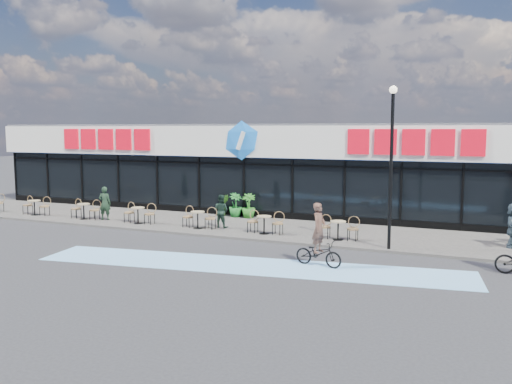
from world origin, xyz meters
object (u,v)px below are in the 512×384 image
potted_plant_mid (235,205)px  patron_left (105,203)px  cyclist_a (319,245)px  patron_right (221,211)px  lamp_post (391,154)px  potted_plant_right (249,206)px  potted_plant_left (223,205)px

potted_plant_mid → patron_left: 6.16m
cyclist_a → patron_right: bearing=142.3°
patron_right → cyclist_a: (5.70, -4.41, -0.13)m
lamp_post → potted_plant_right: bearing=150.2°
potted_plant_mid → cyclist_a: cyclist_a is taller
potted_plant_right → patron_right: 2.80m
potted_plant_right → patron_right: patron_right is taller
cyclist_a → potted_plant_right: bearing=128.0°
potted_plant_right → cyclist_a: (5.63, -7.20, -0.01)m
potted_plant_right → cyclist_a: size_ratio=0.58×
potted_plant_left → patron_right: 3.25m
potted_plant_right → cyclist_a: 9.14m
potted_plant_left → patron_left: patron_left is taller
potted_plant_mid → potted_plant_right: 0.71m
patron_left → patron_right: patron_left is taller
cyclist_a → lamp_post: bearing=60.2°
lamp_post → patron_right: size_ratio=4.00×
potted_plant_left → potted_plant_mid: size_ratio=0.89×
potted_plant_left → potted_plant_right: 1.44m
potted_plant_mid → potted_plant_right: (0.71, -0.02, 0.00)m
potted_plant_left → patron_right: (1.37, -2.94, 0.20)m
patron_right → cyclist_a: size_ratio=0.70×
lamp_post → potted_plant_right: 8.91m
patron_left → cyclist_a: bearing=145.0°
potted_plant_left → potted_plant_right: (1.43, -0.15, 0.07)m
patron_left → patron_right: (5.92, 0.36, -0.07)m
potted_plant_left → patron_left: (-4.55, -3.30, 0.26)m
potted_plant_mid → cyclist_a: bearing=-48.7°
potted_plant_left → potted_plant_right: size_ratio=0.89×
lamp_post → patron_left: 13.62m
lamp_post → potted_plant_mid: lamp_post is taller
potted_plant_mid → patron_left: (-5.28, -3.17, 0.20)m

